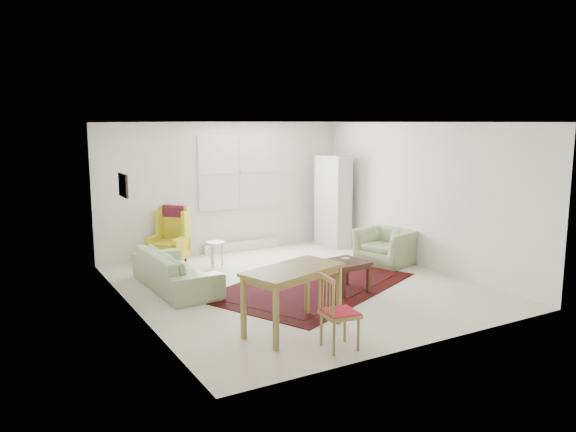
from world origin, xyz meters
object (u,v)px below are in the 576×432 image
stool (216,254)px  cabinet (333,201)px  desk_chair (340,312)px  desk (293,300)px  sofa (176,263)px  wingback_chair (168,235)px  armchair (387,243)px  coffee_table (345,276)px

stool → cabinet: 2.85m
cabinet → desk_chair: cabinet is taller
stool → desk: desk is taller
sofa → wingback_chair: size_ratio=1.93×
sofa → desk: sofa is taller
sofa → armchair: bearing=-97.5°
wingback_chair → coffee_table: wingback_chair is taller
cabinet → desk_chair: size_ratio=2.15×
armchair → sofa: bearing=-112.7°
stool → desk_chair: bearing=-93.0°
armchair → stool: bearing=-132.9°
sofa → armchair: sofa is taller
wingback_chair → coffee_table: size_ratio=1.75×
coffee_table → stool: coffee_table is taller
coffee_table → cabinet: bearing=59.0°
wingback_chair → stool: bearing=4.7°
wingback_chair → desk_chair: 4.72m
wingback_chair → armchair: bearing=16.7°
wingback_chair → coffee_table: bearing=-13.4°
stool → desk_chair: (-0.22, -4.11, 0.21)m
desk → coffee_table: bearing=34.0°
sofa → desk: size_ratio=1.58×
stool → wingback_chair: bearing=138.2°
desk_chair → coffee_table: bearing=-30.7°
armchair → coffee_table: bearing=-74.3°
wingback_chair → desk_chair: size_ratio=1.20×
desk → desk_chair: desk_chair is taller
sofa → armchair: 3.80m
sofa → cabinet: size_ratio=1.07×
coffee_table → sofa: bearing=145.7°
cabinet → sofa: bearing=-168.9°
sofa → cabinet: (3.78, 1.31, 0.52)m
desk_chair → sofa: bearing=21.0°
coffee_table → armchair: bearing=32.3°
cabinet → desk: size_ratio=1.48×
desk → cabinet: bearing=50.1°
cabinet → desk_chair: 5.38m
wingback_chair → stool: wingback_chair is taller
armchair → stool: (-2.73, 1.35, -0.15)m
armchair → wingback_chair: bearing=-136.4°
cabinet → stool: bearing=179.4°
armchair → cabinet: 1.80m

